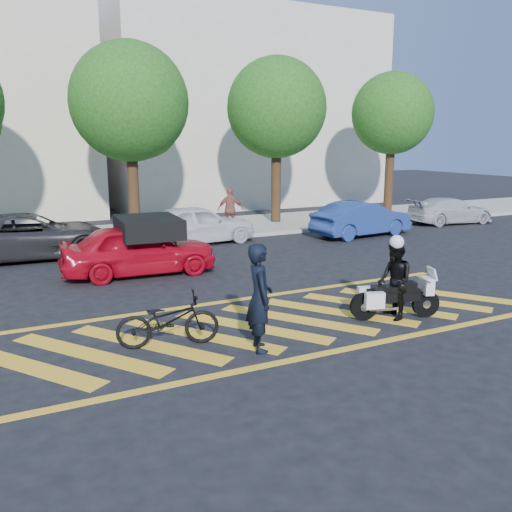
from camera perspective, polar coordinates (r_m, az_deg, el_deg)
name	(u,v)px	position (r m, az deg, el deg)	size (l,w,h in m)	color
ground	(276,323)	(11.66, 2.16, -7.02)	(90.00, 90.00, 0.00)	black
sidewalk	(136,234)	(22.61, -12.56, 2.30)	(60.00, 5.00, 0.15)	#9E998E
crosswalk	(275,323)	(11.65, 2.00, -7.03)	(12.33, 4.00, 0.01)	gold
building_right	(242,111)	(33.87, -1.52, 14.97)	(16.00, 8.00, 11.00)	beige
tree_center	(132,106)	(22.43, -12.88, 15.10)	(4.60, 4.60, 7.56)	black
tree_right	(278,112)	(24.81, 2.37, 14.95)	(4.40, 4.40, 7.41)	black
tree_far_right	(393,117)	(28.51, 14.25, 14.03)	(4.00, 4.00, 7.10)	black
officer_bike	(259,298)	(9.91, 0.37, -4.39)	(0.73, 0.48, 2.01)	black
bicycle	(168,320)	(10.37, -9.26, -6.70)	(0.67, 1.93, 1.01)	black
police_motorcycle	(394,297)	(12.16, 14.32, -4.20)	(1.96, 0.96, 0.89)	black
officer_moto	(395,281)	(12.05, 14.39, -2.53)	(0.83, 0.65, 1.71)	black
red_convertible	(139,249)	(15.91, -12.23, 0.70)	(1.76, 4.38, 1.49)	#B9081B
parked_mid_left	(31,236)	(19.15, -22.58, 1.95)	(2.48, 5.38, 1.50)	black
parked_mid_right	(198,224)	(20.34, -6.16, 3.33)	(1.74, 4.32, 1.47)	silver
parked_right	(362,219)	(22.26, 11.06, 3.86)	(1.49, 4.28, 1.41)	navy
parked_far_right	(450,211)	(26.83, 19.76, 4.52)	(1.67, 4.12, 1.20)	#B4B5BC
pedestrian_right	(230,210)	(22.05, -2.70, 4.89)	(1.05, 0.44, 1.80)	#995345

